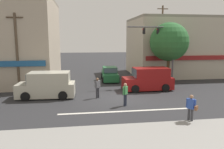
{
  "coord_description": "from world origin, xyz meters",
  "views": [
    {
      "loc": [
        -2.93,
        -17.22,
        4.79
      ],
      "look_at": [
        -0.18,
        2.0,
        1.6
      ],
      "focal_mm": 35.0,
      "sensor_mm": 36.0,
      "label": 1
    }
  ],
  "objects_px": {
    "sedan_approaching_near": "(110,74)",
    "van_crossing_rightbound": "(47,86)",
    "utility_pole_far_right": "(162,40)",
    "van_crossing_center": "(149,79)",
    "utility_pole_near_left": "(17,52)",
    "street_tree": "(169,42)",
    "pedestrian_foreground_with_bag": "(191,107)",
    "pedestrian_far_side": "(97,87)",
    "pedestrian_mid_crossing": "(125,93)",
    "traffic_light_mast": "(164,45)"
  },
  "relations": [
    {
      "from": "van_crossing_rightbound",
      "to": "sedan_approaching_near",
      "type": "bearing_deg",
      "value": 47.73
    },
    {
      "from": "street_tree",
      "to": "sedan_approaching_near",
      "type": "relative_size",
      "value": 1.57
    },
    {
      "from": "utility_pole_near_left",
      "to": "sedan_approaching_near",
      "type": "distance_m",
      "value": 10.3
    },
    {
      "from": "utility_pole_far_right",
      "to": "pedestrian_mid_crossing",
      "type": "height_order",
      "value": "utility_pole_far_right"
    },
    {
      "from": "utility_pole_near_left",
      "to": "pedestrian_mid_crossing",
      "type": "xyz_separation_m",
      "value": [
        8.67,
        -5.4,
        -2.7
      ]
    },
    {
      "from": "utility_pole_far_right",
      "to": "van_crossing_rightbound",
      "type": "distance_m",
      "value": 16.37
    },
    {
      "from": "van_crossing_center",
      "to": "pedestrian_far_side",
      "type": "bearing_deg",
      "value": -156.48
    },
    {
      "from": "utility_pole_far_right",
      "to": "pedestrian_far_side",
      "type": "distance_m",
      "value": 13.88
    },
    {
      "from": "utility_pole_near_left",
      "to": "van_crossing_center",
      "type": "distance_m",
      "value": 12.16
    },
    {
      "from": "street_tree",
      "to": "van_crossing_center",
      "type": "relative_size",
      "value": 1.41
    },
    {
      "from": "street_tree",
      "to": "traffic_light_mast",
      "type": "relative_size",
      "value": 1.05
    },
    {
      "from": "sedan_approaching_near",
      "to": "van_crossing_rightbound",
      "type": "relative_size",
      "value": 0.89
    },
    {
      "from": "utility_pole_far_right",
      "to": "van_crossing_center",
      "type": "bearing_deg",
      "value": -117.86
    },
    {
      "from": "utility_pole_near_left",
      "to": "pedestrian_mid_crossing",
      "type": "relative_size",
      "value": 4.19
    },
    {
      "from": "utility_pole_far_right",
      "to": "van_crossing_center",
      "type": "xyz_separation_m",
      "value": [
        -4.07,
        -7.71,
        -3.59
      ]
    },
    {
      "from": "utility_pole_near_left",
      "to": "van_crossing_rightbound",
      "type": "xyz_separation_m",
      "value": [
        2.8,
        -2.27,
        -2.64
      ]
    },
    {
      "from": "utility_pole_near_left",
      "to": "pedestrian_mid_crossing",
      "type": "height_order",
      "value": "utility_pole_near_left"
    },
    {
      "from": "pedestrian_mid_crossing",
      "to": "van_crossing_center",
      "type": "bearing_deg",
      "value": 55.19
    },
    {
      "from": "pedestrian_foreground_with_bag",
      "to": "van_crossing_rightbound",
      "type": "bearing_deg",
      "value": 142.29
    },
    {
      "from": "utility_pole_near_left",
      "to": "sedan_approaching_near",
      "type": "bearing_deg",
      "value": 26.36
    },
    {
      "from": "sedan_approaching_near",
      "to": "pedestrian_far_side",
      "type": "xyz_separation_m",
      "value": [
        -1.99,
        -7.4,
        0.24
      ]
    },
    {
      "from": "street_tree",
      "to": "utility_pole_near_left",
      "type": "xyz_separation_m",
      "value": [
        -14.91,
        -2.01,
        -0.81
      ]
    },
    {
      "from": "traffic_light_mast",
      "to": "sedan_approaching_near",
      "type": "relative_size",
      "value": 1.49
    },
    {
      "from": "traffic_light_mast",
      "to": "pedestrian_mid_crossing",
      "type": "xyz_separation_m",
      "value": [
        -5.37,
        -6.56,
        -3.23
      ]
    },
    {
      "from": "utility_pole_near_left",
      "to": "van_crossing_center",
      "type": "relative_size",
      "value": 1.51
    },
    {
      "from": "sedan_approaching_near",
      "to": "pedestrian_mid_crossing",
      "type": "distance_m",
      "value": 9.79
    },
    {
      "from": "street_tree",
      "to": "pedestrian_mid_crossing",
      "type": "xyz_separation_m",
      "value": [
        -6.24,
        -7.42,
        -3.5
      ]
    },
    {
      "from": "van_crossing_center",
      "to": "pedestrian_far_side",
      "type": "height_order",
      "value": "van_crossing_center"
    },
    {
      "from": "pedestrian_far_side",
      "to": "van_crossing_rightbound",
      "type": "bearing_deg",
      "value": 169.56
    },
    {
      "from": "sedan_approaching_near",
      "to": "pedestrian_far_side",
      "type": "height_order",
      "value": "pedestrian_far_side"
    },
    {
      "from": "street_tree",
      "to": "utility_pole_near_left",
      "type": "distance_m",
      "value": 15.07
    },
    {
      "from": "utility_pole_near_left",
      "to": "pedestrian_foreground_with_bag",
      "type": "bearing_deg",
      "value": -38.01
    },
    {
      "from": "van_crossing_center",
      "to": "utility_pole_near_left",
      "type": "bearing_deg",
      "value": 175.89
    },
    {
      "from": "utility_pole_far_right",
      "to": "pedestrian_mid_crossing",
      "type": "xyz_separation_m",
      "value": [
        -7.24,
        -12.26,
        -3.65
      ]
    },
    {
      "from": "utility_pole_near_left",
      "to": "utility_pole_far_right",
      "type": "relative_size",
      "value": 0.79
    },
    {
      "from": "street_tree",
      "to": "sedan_approaching_near",
      "type": "bearing_deg",
      "value": 158.62
    },
    {
      "from": "street_tree",
      "to": "pedestrian_far_side",
      "type": "relative_size",
      "value": 3.9
    },
    {
      "from": "van_crossing_center",
      "to": "pedestrian_mid_crossing",
      "type": "bearing_deg",
      "value": -124.81
    },
    {
      "from": "van_crossing_rightbound",
      "to": "pedestrian_far_side",
      "type": "xyz_separation_m",
      "value": [
        4.06,
        -0.75,
        -0.06
      ]
    },
    {
      "from": "street_tree",
      "to": "utility_pole_near_left",
      "type": "height_order",
      "value": "utility_pole_near_left"
    },
    {
      "from": "utility_pole_far_right",
      "to": "pedestrian_mid_crossing",
      "type": "distance_m",
      "value": 14.7
    },
    {
      "from": "sedan_approaching_near",
      "to": "pedestrian_foreground_with_bag",
      "type": "bearing_deg",
      "value": -78.03
    },
    {
      "from": "utility_pole_far_right",
      "to": "pedestrian_mid_crossing",
      "type": "bearing_deg",
      "value": -120.56
    },
    {
      "from": "van_crossing_rightbound",
      "to": "pedestrian_mid_crossing",
      "type": "xyz_separation_m",
      "value": [
        5.87,
        -3.14,
        -0.06
      ]
    },
    {
      "from": "sedan_approaching_near",
      "to": "traffic_light_mast",
      "type": "bearing_deg",
      "value": -31.92
    },
    {
      "from": "traffic_light_mast",
      "to": "van_crossing_center",
      "type": "bearing_deg",
      "value": -137.73
    },
    {
      "from": "sedan_approaching_near",
      "to": "pedestrian_mid_crossing",
      "type": "relative_size",
      "value": 2.49
    },
    {
      "from": "van_crossing_center",
      "to": "pedestrian_mid_crossing",
      "type": "xyz_separation_m",
      "value": [
        -3.17,
        -4.55,
        -0.06
      ]
    },
    {
      "from": "street_tree",
      "to": "van_crossing_rightbound",
      "type": "distance_m",
      "value": 13.3
    },
    {
      "from": "pedestrian_foreground_with_bag",
      "to": "pedestrian_far_side",
      "type": "distance_m",
      "value": 7.84
    }
  ]
}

